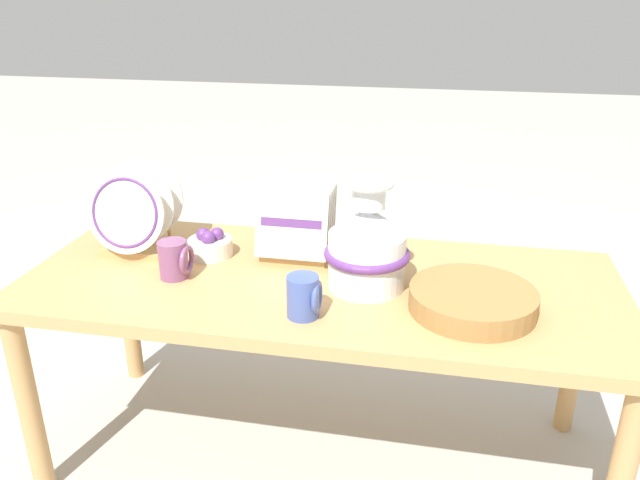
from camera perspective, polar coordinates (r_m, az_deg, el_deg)
ground_plane at (r=1.98m, az=0.00°, el=-19.00°), size 14.00×14.00×0.00m
display_table at (r=1.68m, az=0.00°, el=-5.54°), size 1.56×0.65×0.59m
ceramic_vase at (r=1.56m, az=4.34°, el=-0.43°), size 0.22×0.22×0.29m
dish_rack_round_plates at (r=1.85m, az=-16.50°, el=1.85°), size 0.23×0.19×0.25m
dish_rack_square_plates at (r=1.75m, az=-2.12°, el=1.26°), size 0.20×0.18×0.22m
wicker_charger_stack at (r=1.53m, az=13.77°, el=-5.35°), size 0.30×0.30×0.05m
mug_cobalt_glaze at (r=1.45m, az=-1.58°, el=-5.18°), size 0.08×0.08×0.10m
mug_plum_glaze at (r=1.68m, az=-13.12°, el=-1.75°), size 0.08×0.08×0.10m
fruit_bowl at (r=1.80m, az=-10.00°, el=-0.45°), size 0.13×0.13×0.08m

